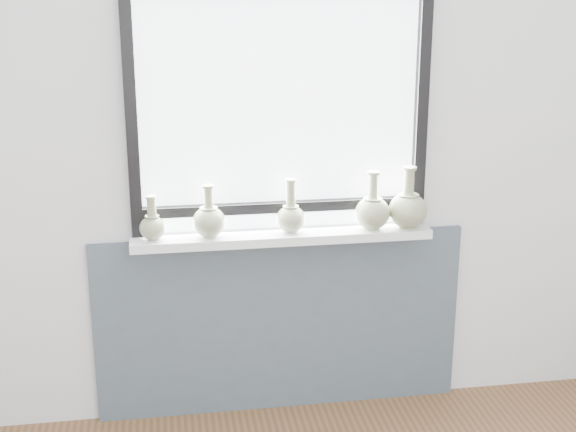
{
  "coord_description": "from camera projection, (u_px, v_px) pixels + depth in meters",
  "views": [
    {
      "loc": [
        -0.51,
        -1.6,
        1.99
      ],
      "look_at": [
        0.0,
        1.55,
        1.02
      ],
      "focal_mm": 50.0,
      "sensor_mm": 36.0,
      "label": 1
    }
  ],
  "objects": [
    {
      "name": "vase_c",
      "position": [
        291.0,
        216.0,
        3.5
      ],
      "size": [
        0.13,
        0.13,
        0.24
      ],
      "rotation": [
        0.0,
        0.0,
        -0.14
      ],
      "color": "#949D78",
      "rests_on": "windowsill"
    },
    {
      "name": "vase_a",
      "position": [
        153.0,
        225.0,
        3.4
      ],
      "size": [
        0.11,
        0.11,
        0.19
      ],
      "rotation": [
        0.0,
        0.0,
        0.12
      ],
      "color": "#949D78",
      "rests_on": "windowsill"
    },
    {
      "name": "vase_d",
      "position": [
        372.0,
        211.0,
        3.54
      ],
      "size": [
        0.16,
        0.16,
        0.26
      ],
      "rotation": [
        0.0,
        0.0,
        -0.01
      ],
      "color": "#949D78",
      "rests_on": "windowsill"
    },
    {
      "name": "window",
      "position": [
        280.0,
        107.0,
        3.42
      ],
      "size": [
        1.3,
        0.06,
        1.05
      ],
      "color": "black",
      "rests_on": "windowsill"
    },
    {
      "name": "apron_panel",
      "position": [
        280.0,
        323.0,
        3.72
      ],
      "size": [
        1.7,
        0.03,
        0.86
      ],
      "primitive_type": "cube",
      "color": "#44535C",
      "rests_on": "ground"
    },
    {
      "name": "vase_b",
      "position": [
        209.0,
        220.0,
        3.43
      ],
      "size": [
        0.14,
        0.14,
        0.23
      ],
      "rotation": [
        0.0,
        0.0,
        0.07
      ],
      "color": "#949D78",
      "rests_on": "windowsill"
    },
    {
      "name": "back_wall",
      "position": [
        279.0,
        138.0,
        3.5
      ],
      "size": [
        3.6,
        0.02,
        2.6
      ],
      "primitive_type": "cube",
      "color": "silver",
      "rests_on": "ground"
    },
    {
      "name": "windowsill",
      "position": [
        282.0,
        236.0,
        3.52
      ],
      "size": [
        1.32,
        0.18,
        0.04
      ],
      "primitive_type": "cube",
      "color": "white",
      "rests_on": "apron_panel"
    },
    {
      "name": "vase_e",
      "position": [
        408.0,
        208.0,
        3.55
      ],
      "size": [
        0.17,
        0.17,
        0.28
      ],
      "rotation": [
        0.0,
        0.0,
        -0.12
      ],
      "color": "#949D78",
      "rests_on": "windowsill"
    }
  ]
}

